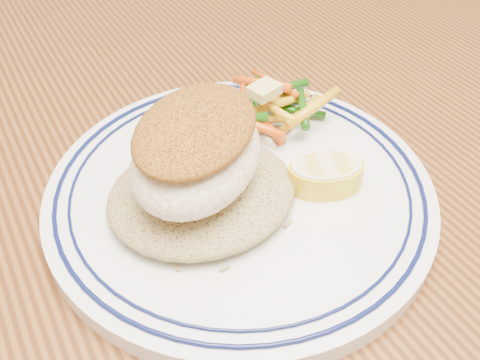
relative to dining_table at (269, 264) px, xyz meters
name	(u,v)px	position (x,y,z in m)	size (l,w,h in m)	color
dining_table	(269,264)	(0.00, 0.00, 0.00)	(1.50, 0.90, 0.75)	#47240E
plate	(240,191)	(-0.03, 0.00, 0.11)	(0.27, 0.27, 0.02)	white
rice_pilaf	(202,190)	(-0.06, -0.01, 0.12)	(0.13, 0.11, 0.02)	olive
fish_fillet	(197,149)	(-0.06, 0.00, 0.16)	(0.13, 0.13, 0.05)	white
vegetable_pile	(265,109)	(0.02, 0.05, 0.13)	(0.11, 0.09, 0.03)	#CF4D0A
butter_pat	(264,90)	(0.02, 0.05, 0.15)	(0.02, 0.02, 0.01)	#E2CD6E
lemon_wedge	(326,173)	(0.02, -0.03, 0.12)	(0.06, 0.06, 0.02)	yellow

